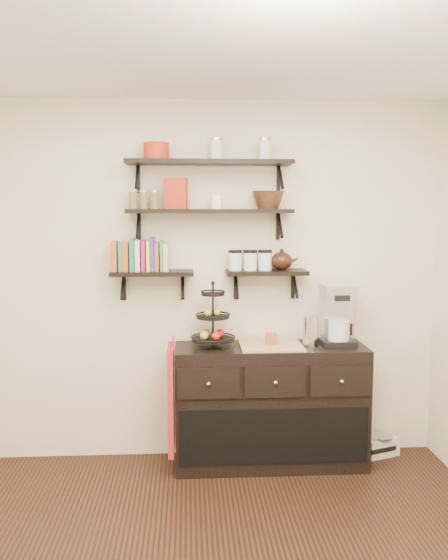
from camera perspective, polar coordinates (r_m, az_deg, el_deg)
The scene contains 20 objects.
ceiling at distance 2.83m, azimuth -0.14°, elevation 23.31°, with size 3.50×3.50×0.02m, color white.
back_wall at distance 4.50m, azimuth -1.44°, elevation -0.19°, with size 3.50×0.02×2.70m, color white.
shelf_top at distance 4.35m, azimuth -1.41°, elevation 11.22°, with size 1.20×0.27×0.23m.
shelf_mid at distance 4.33m, azimuth -1.40°, elevation 6.60°, with size 1.20×0.27×0.23m.
shelf_low_left at distance 4.37m, azimuth -6.90°, elevation 0.60°, with size 0.60×0.25×0.23m.
shelf_low_right at distance 4.41m, azimuth 4.08°, elevation 0.67°, with size 0.60×0.25×0.23m.
cookbooks at distance 4.36m, azimuth -7.79°, elevation 2.38°, with size 0.40×0.15×0.26m.
glass_canisters at distance 4.38m, azimuth 2.53°, elevation 1.79°, with size 0.32×0.10×0.13m.
sideboard at distance 4.50m, azimuth 4.47°, elevation -11.92°, with size 1.40×0.50×0.92m.
fruit_stand at distance 4.31m, azimuth -1.03°, elevation -4.39°, with size 0.31×0.31×0.46m.
candle at distance 4.37m, azimuth 4.55°, elevation -5.65°, with size 0.08×0.08×0.08m, color brown.
coffee_maker at distance 4.46m, azimuth 10.81°, elevation -3.42°, with size 0.25×0.24×0.45m.
thermal_carafe at distance 4.39m, azimuth 8.31°, elevation -4.93°, with size 0.11×0.11×0.22m, color silver.
apron at distance 4.34m, azimuth -5.12°, elevation -11.32°, with size 0.04×0.33×0.77m, color #AE2512.
radio at distance 4.91m, azimuth 14.85°, elevation -15.13°, with size 0.30×0.23×0.16m.
recipe_box at distance 4.33m, azimuth -4.64°, elevation 8.28°, with size 0.16×0.06×0.22m, color #B22714.
walnut_bowl at distance 4.37m, azimuth 4.26°, elevation 7.68°, with size 0.24×0.24×0.13m, color black, non-canonical shape.
ramekins at distance 4.33m, azimuth -0.74°, elevation 7.48°, with size 0.09×0.09×0.10m, color white.
teapot at distance 4.41m, azimuth 5.58°, elevation 2.00°, with size 0.21×0.16×0.16m, color black, non-canonical shape.
red_pot at distance 4.35m, azimuth -6.53°, elevation 12.21°, with size 0.18×0.18×0.12m, color #B22714.
Camera 1 is at (-0.16, -2.71, 1.89)m, focal length 38.00 mm.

